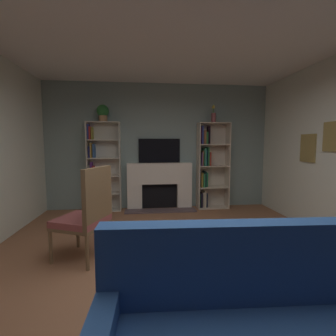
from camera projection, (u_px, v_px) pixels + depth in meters
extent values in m
plane|color=#925F41|center=(180.00, 281.00, 2.64)|extent=(7.41, 7.41, 0.00)
cube|color=gray|center=(159.00, 147.00, 5.58)|extent=(5.10, 0.06, 2.80)
cube|color=olive|center=(332.00, 137.00, 3.72)|extent=(0.03, 0.33, 0.45)
cube|color=#356A55|center=(331.00, 137.00, 3.72)|extent=(0.01, 0.27, 0.39)
cube|color=olive|center=(308.00, 148.00, 4.25)|extent=(0.03, 0.37, 0.48)
cube|color=#4B6742|center=(307.00, 148.00, 4.25)|extent=(0.01, 0.31, 0.42)
cube|color=white|center=(182.00, 2.00, 2.35)|extent=(5.10, 6.30, 0.06)
cube|color=white|center=(135.00, 197.00, 5.50)|extent=(0.33, 0.21, 0.57)
cube|color=white|center=(184.00, 195.00, 5.62)|extent=(0.33, 0.21, 0.57)
cube|color=white|center=(160.00, 173.00, 5.51)|extent=(1.44, 0.21, 0.47)
cube|color=black|center=(159.00, 195.00, 5.62)|extent=(0.79, 0.08, 0.57)
cube|color=#5C4B4F|center=(161.00, 211.00, 5.33)|extent=(1.54, 0.30, 0.03)
cube|color=black|center=(159.00, 151.00, 5.53)|extent=(0.93, 0.06, 0.54)
cube|color=beige|center=(88.00, 167.00, 5.28)|extent=(0.02, 0.30, 1.93)
cube|color=beige|center=(120.00, 167.00, 5.35)|extent=(0.02, 0.30, 1.93)
cube|color=beige|center=(105.00, 166.00, 5.46)|extent=(0.70, 0.02, 1.93)
cube|color=beige|center=(105.00, 210.00, 5.41)|extent=(0.67, 0.30, 0.02)
cube|color=#35654D|center=(91.00, 205.00, 5.39)|extent=(0.04, 0.22, 0.21)
cube|color=#2B753A|center=(93.00, 204.00, 5.41)|extent=(0.02, 0.18, 0.25)
cube|color=#682973|center=(95.00, 202.00, 5.40)|extent=(0.04, 0.21, 0.32)
cube|color=beige|center=(105.00, 193.00, 5.38)|extent=(0.67, 0.30, 0.02)
cube|color=red|center=(90.00, 187.00, 5.35)|extent=(0.03, 0.22, 0.28)
cube|color=olive|center=(92.00, 188.00, 5.35)|extent=(0.04, 0.24, 0.21)
cube|color=#683E70|center=(95.00, 187.00, 5.38)|extent=(0.04, 0.18, 0.26)
cube|color=#A72224|center=(97.00, 188.00, 5.36)|extent=(0.04, 0.23, 0.23)
cube|color=beige|center=(104.00, 176.00, 5.34)|extent=(0.67, 0.30, 0.02)
cube|color=beige|center=(90.00, 170.00, 5.32)|extent=(0.02, 0.21, 0.22)
cube|color=#522578|center=(92.00, 169.00, 5.30)|extent=(0.03, 0.24, 0.29)
cube|color=#B22D2C|center=(93.00, 171.00, 5.32)|extent=(0.03, 0.21, 0.20)
cube|color=beige|center=(104.00, 158.00, 5.30)|extent=(0.67, 0.30, 0.02)
cube|color=#303899|center=(90.00, 152.00, 5.30)|extent=(0.04, 0.17, 0.24)
cube|color=#A37A35|center=(92.00, 150.00, 5.27)|extent=(0.03, 0.24, 0.32)
cube|color=#335590|center=(94.00, 151.00, 5.28)|extent=(0.03, 0.21, 0.30)
cube|color=beige|center=(104.00, 140.00, 5.26)|extent=(0.67, 0.30, 0.02)
cube|color=#2F3D9A|center=(89.00, 132.00, 5.24)|extent=(0.03, 0.21, 0.33)
cube|color=red|center=(90.00, 133.00, 5.24)|extent=(0.03, 0.22, 0.28)
cube|color=olive|center=(92.00, 133.00, 5.25)|extent=(0.02, 0.21, 0.26)
cube|color=beige|center=(103.00, 122.00, 5.22)|extent=(0.67, 0.30, 0.02)
cube|color=beige|center=(198.00, 166.00, 5.52)|extent=(0.02, 0.34, 1.93)
cube|color=beige|center=(227.00, 166.00, 5.59)|extent=(0.02, 0.34, 1.93)
cube|color=beige|center=(211.00, 165.00, 5.72)|extent=(0.70, 0.02, 1.93)
cube|color=beige|center=(212.00, 207.00, 5.65)|extent=(0.67, 0.34, 0.02)
cube|color=black|center=(199.00, 200.00, 5.64)|extent=(0.03, 0.23, 0.31)
cube|color=black|center=(201.00, 200.00, 5.65)|extent=(0.04, 0.22, 0.32)
cube|color=beige|center=(203.00, 199.00, 5.65)|extent=(0.03, 0.23, 0.35)
cube|color=beige|center=(204.00, 198.00, 5.65)|extent=(0.02, 0.24, 0.38)
cube|color=black|center=(206.00, 200.00, 5.67)|extent=(0.02, 0.21, 0.32)
cube|color=beige|center=(213.00, 187.00, 5.61)|extent=(0.67, 0.34, 0.02)
cube|color=navy|center=(199.00, 178.00, 5.61)|extent=(0.03, 0.19, 0.41)
cube|color=olive|center=(201.00, 179.00, 5.59)|extent=(0.04, 0.25, 0.32)
cube|color=#2B804C|center=(203.00, 180.00, 5.58)|extent=(0.03, 0.28, 0.30)
cube|color=black|center=(205.00, 179.00, 5.59)|extent=(0.04, 0.25, 0.35)
cube|color=#1F7943|center=(206.00, 179.00, 5.63)|extent=(0.03, 0.19, 0.32)
cube|color=beige|center=(213.00, 166.00, 5.56)|extent=(0.67, 0.34, 0.02)
cube|color=#277747|center=(199.00, 157.00, 5.55)|extent=(0.03, 0.21, 0.38)
cube|color=#5D396D|center=(201.00, 159.00, 5.52)|extent=(0.02, 0.28, 0.30)
cube|color=#95623B|center=(202.00, 158.00, 5.55)|extent=(0.02, 0.23, 0.33)
cube|color=#286B4F|center=(204.00, 157.00, 5.53)|extent=(0.04, 0.28, 0.39)
cube|color=#1B5088|center=(205.00, 158.00, 5.56)|extent=(0.02, 0.23, 0.36)
cube|color=#256338|center=(207.00, 156.00, 5.54)|extent=(0.03, 0.27, 0.41)
cube|color=#AA2F24|center=(209.00, 159.00, 5.55)|extent=(0.03, 0.27, 0.30)
cube|color=beige|center=(213.00, 145.00, 5.51)|extent=(0.67, 0.34, 0.02)
cube|color=black|center=(200.00, 136.00, 5.48)|extent=(0.04, 0.25, 0.38)
cube|color=#333F99|center=(202.00, 135.00, 5.48)|extent=(0.03, 0.26, 0.40)
cube|color=brown|center=(204.00, 137.00, 5.48)|extent=(0.04, 0.27, 0.30)
cube|color=#276F3B|center=(206.00, 138.00, 5.52)|extent=(0.04, 0.21, 0.27)
cube|color=black|center=(208.00, 135.00, 5.53)|extent=(0.04, 0.20, 0.40)
cube|color=beige|center=(214.00, 123.00, 5.46)|extent=(0.67, 0.34, 0.02)
cylinder|color=#A77A51|center=(103.00, 119.00, 5.21)|extent=(0.18, 0.18, 0.13)
sphere|color=#2B6D30|center=(103.00, 111.00, 5.20)|extent=(0.25, 0.25, 0.25)
cylinder|color=#97484D|center=(214.00, 118.00, 5.47)|extent=(0.10, 0.10, 0.21)
cylinder|color=#4C7F3F|center=(214.00, 110.00, 5.47)|extent=(0.01, 0.01, 0.14)
sphere|color=#E4CF4E|center=(214.00, 107.00, 5.46)|extent=(0.06, 0.06, 0.06)
cylinder|color=#4C7F3F|center=(213.00, 110.00, 5.44)|extent=(0.01, 0.01, 0.13)
sphere|color=#E4CF4E|center=(213.00, 107.00, 5.44)|extent=(0.06, 0.06, 0.06)
cylinder|color=#4C7F3F|center=(213.00, 110.00, 5.45)|extent=(0.01, 0.01, 0.16)
sphere|color=#E4CF4E|center=(213.00, 106.00, 5.44)|extent=(0.04, 0.04, 0.04)
cylinder|color=#4C7F3F|center=(213.00, 110.00, 5.47)|extent=(0.01, 0.01, 0.13)
sphere|color=#E4CF4E|center=(213.00, 108.00, 5.46)|extent=(0.06, 0.06, 0.06)
cube|color=#2D599E|center=(247.00, 262.00, 1.61)|extent=(1.93, 0.24, 0.53)
cylinder|color=brown|center=(87.00, 251.00, 2.84)|extent=(0.04, 0.04, 0.45)
cylinder|color=brown|center=(110.00, 235.00, 3.33)|extent=(0.04, 0.04, 0.45)
cylinder|color=brown|center=(51.00, 246.00, 2.99)|extent=(0.04, 0.04, 0.45)
cylinder|color=brown|center=(78.00, 231.00, 3.48)|extent=(0.04, 0.04, 0.45)
cube|color=#A14E4D|center=(81.00, 220.00, 3.13)|extent=(0.74, 0.74, 0.08)
cube|color=brown|center=(81.00, 225.00, 3.14)|extent=(0.74, 0.74, 0.04)
cube|color=brown|center=(98.00, 197.00, 3.03)|extent=(0.28, 0.54, 0.73)
cube|color=brown|center=(215.00, 262.00, 2.26)|extent=(0.91, 0.54, 0.04)
cylinder|color=brown|center=(172.00, 303.00, 1.99)|extent=(0.05, 0.05, 0.37)
cylinder|color=brown|center=(273.00, 296.00, 2.08)|extent=(0.05, 0.05, 0.37)
cylinder|color=brown|center=(166.00, 272.00, 2.47)|extent=(0.05, 0.05, 0.37)
cylinder|color=brown|center=(248.00, 267.00, 2.56)|extent=(0.05, 0.05, 0.37)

